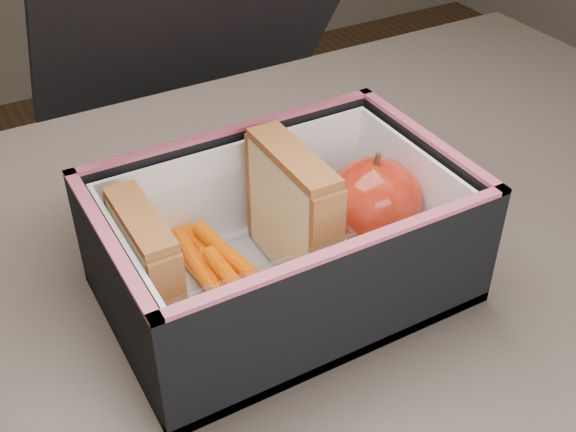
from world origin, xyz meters
The scene contains 8 objects.
kitchen_table centered at (0.00, 0.00, 0.66)m, with size 1.20×0.80×0.75m.
lunch_bag centered at (0.02, 0.03, 0.81)m, with size 0.27×0.28×0.25m.
plastic_tub centered at (-0.02, 0.03, 0.80)m, with size 0.16×0.12×0.07m, color white, non-canonical shape.
sandwich_left centered at (-0.08, 0.03, 0.81)m, with size 0.02×0.09×0.10m.
sandwich_right centered at (0.04, 0.03, 0.82)m, with size 0.03×0.10×0.11m.
carrot_sticks centered at (-0.03, 0.03, 0.78)m, with size 0.05×0.16×0.03m.
paper_napkin centered at (0.11, 0.02, 0.77)m, with size 0.08×0.08×0.01m, color white.
red_apple centered at (0.11, 0.02, 0.81)m, with size 0.10×0.10×0.08m.
Camera 1 is at (-0.19, -0.36, 1.15)m, focal length 45.00 mm.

